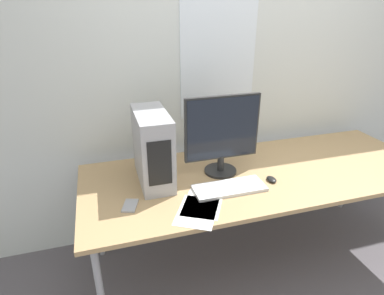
{
  "coord_description": "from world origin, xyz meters",
  "views": [
    {
      "loc": [
        -1.01,
        -1.26,
        1.83
      ],
      "look_at": [
        -0.5,
        0.46,
        1.01
      ],
      "focal_mm": 30.0,
      "sensor_mm": 36.0,
      "label": 1
    }
  ],
  "objects_px": {
    "pc_tower": "(153,148)",
    "monitor_main": "(222,133)",
    "cell_phone": "(130,206)",
    "mouse": "(272,179)",
    "keyboard": "(229,188)"
  },
  "relations": [
    {
      "from": "pc_tower",
      "to": "keyboard",
      "type": "xyz_separation_m",
      "value": [
        0.42,
        -0.25,
        -0.22
      ]
    },
    {
      "from": "pc_tower",
      "to": "mouse",
      "type": "bearing_deg",
      "value": -17.97
    },
    {
      "from": "pc_tower",
      "to": "keyboard",
      "type": "bearing_deg",
      "value": -30.79
    },
    {
      "from": "pc_tower",
      "to": "cell_phone",
      "type": "bearing_deg",
      "value": -125.97
    },
    {
      "from": "monitor_main",
      "to": "cell_phone",
      "type": "relative_size",
      "value": 3.75
    },
    {
      "from": "monitor_main",
      "to": "mouse",
      "type": "relative_size",
      "value": 6.34
    },
    {
      "from": "monitor_main",
      "to": "cell_phone",
      "type": "xyz_separation_m",
      "value": [
        -0.64,
        -0.23,
        -0.28
      ]
    },
    {
      "from": "mouse",
      "to": "pc_tower",
      "type": "bearing_deg",
      "value": 162.03
    },
    {
      "from": "monitor_main",
      "to": "cell_phone",
      "type": "distance_m",
      "value": 0.74
    },
    {
      "from": "monitor_main",
      "to": "pc_tower",
      "type": "bearing_deg",
      "value": 176.87
    },
    {
      "from": "monitor_main",
      "to": "keyboard",
      "type": "height_order",
      "value": "monitor_main"
    },
    {
      "from": "cell_phone",
      "to": "monitor_main",
      "type": "bearing_deg",
      "value": 39.01
    },
    {
      "from": "monitor_main",
      "to": "cell_phone",
      "type": "bearing_deg",
      "value": -159.91
    },
    {
      "from": "pc_tower",
      "to": "monitor_main",
      "type": "relative_size",
      "value": 0.86
    },
    {
      "from": "monitor_main",
      "to": "mouse",
      "type": "distance_m",
      "value": 0.44
    }
  ]
}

